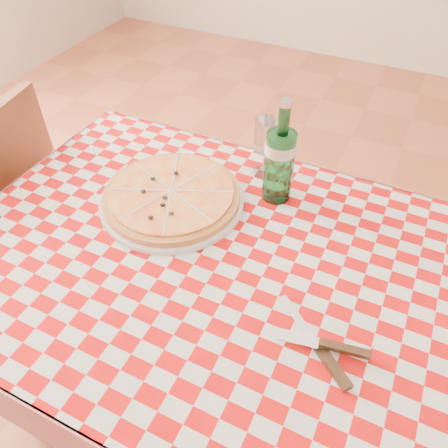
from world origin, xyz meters
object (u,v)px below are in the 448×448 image
at_px(water_bottle, 280,152).
at_px(wine_glass, 266,148).
at_px(dining_table, 221,287).
at_px(chair_far, 2,213).
at_px(pizza_plate, 172,195).

relative_size(water_bottle, wine_glass, 1.65).
height_order(dining_table, chair_far, chair_far).
bearing_deg(pizza_plate, dining_table, -32.42).
bearing_deg(water_bottle, wine_glass, 130.28).
height_order(dining_table, pizza_plate, pizza_plate).
bearing_deg(pizza_plate, water_bottle, 30.95).
distance_m(chair_far, wine_glass, 0.93).
bearing_deg(dining_table, wine_glass, 95.59).
height_order(pizza_plate, water_bottle, water_bottle).
distance_m(dining_table, chair_far, 0.87).
bearing_deg(wine_glass, dining_table, -84.41).
xyz_separation_m(dining_table, wine_glass, (-0.03, 0.35, 0.18)).
distance_m(chair_far, water_bottle, 0.99).
xyz_separation_m(chair_far, pizza_plate, (0.65, 0.07, 0.26)).
xyz_separation_m(dining_table, water_bottle, (0.03, 0.27, 0.24)).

